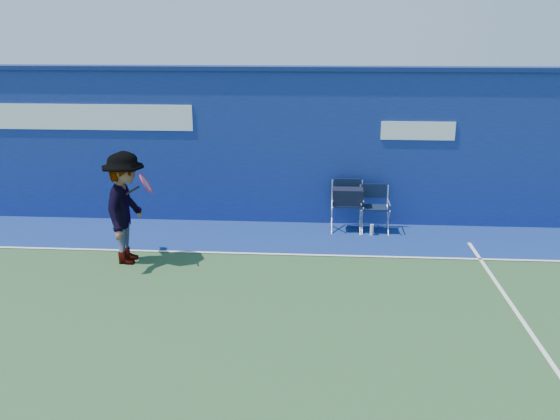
# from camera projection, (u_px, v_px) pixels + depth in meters

# --- Properties ---
(ground) EXTENTS (80.00, 80.00, 0.00)m
(ground) POSITION_uv_depth(u_px,v_px,m) (175.00, 347.00, 7.31)
(ground) COLOR #2A4C28
(ground) RESTS_ON ground
(stadium_wall) EXTENTS (24.00, 0.50, 3.08)m
(stadium_wall) POSITION_uv_depth(u_px,v_px,m) (233.00, 144.00, 11.82)
(stadium_wall) COLOR navy
(stadium_wall) RESTS_ON ground
(out_of_bounds_strip) EXTENTS (24.00, 1.80, 0.01)m
(out_of_bounds_strip) POSITION_uv_depth(u_px,v_px,m) (226.00, 236.00, 11.22)
(out_of_bounds_strip) COLOR navy
(out_of_bounds_strip) RESTS_ON ground
(court_lines) EXTENTS (24.00, 12.00, 0.01)m
(court_lines) POSITION_uv_depth(u_px,v_px,m) (186.00, 323.00, 7.88)
(court_lines) COLOR white
(court_lines) RESTS_ON out_of_bounds_strip
(directors_chair_left) EXTENTS (0.58, 0.52, 0.97)m
(directors_chair_left) POSITION_uv_depth(u_px,v_px,m) (347.00, 210.00, 11.43)
(directors_chair_left) COLOR silver
(directors_chair_left) RESTS_ON ground
(directors_chair_right) EXTENTS (0.53, 0.48, 0.89)m
(directors_chair_right) POSITION_uv_depth(u_px,v_px,m) (374.00, 218.00, 11.40)
(directors_chair_right) COLOR silver
(directors_chair_right) RESTS_ON ground
(water_bottle) EXTENTS (0.07, 0.07, 0.22)m
(water_bottle) POSITION_uv_depth(u_px,v_px,m) (372.00, 230.00, 11.23)
(water_bottle) COLOR silver
(water_bottle) RESTS_ON ground
(tennis_player) EXTENTS (0.89, 1.22, 1.88)m
(tennis_player) POSITION_uv_depth(u_px,v_px,m) (126.00, 208.00, 9.74)
(tennis_player) COLOR #EA4738
(tennis_player) RESTS_ON ground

